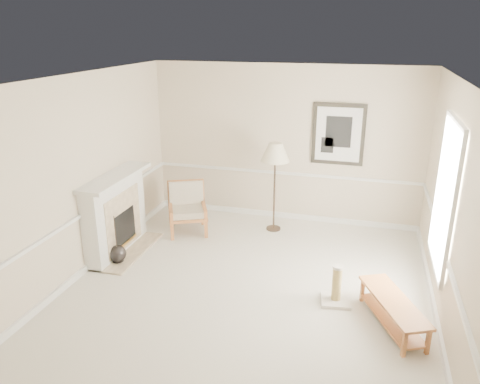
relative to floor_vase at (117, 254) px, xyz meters
name	(u,v)px	position (x,y,z in m)	size (l,w,h in m)	color
ground	(247,289)	(2.15, -0.22, -0.15)	(5.50, 5.50, 0.00)	silver
room	(260,161)	(2.29, -0.14, 1.72)	(5.04, 5.54, 2.92)	beige
fireplace	(116,215)	(-0.19, 0.38, 0.49)	(0.64, 1.64, 1.31)	white
floor_vase	(117,254)	(0.00, 0.00, 0.00)	(0.27, 0.27, 0.80)	black
armchair	(187,205)	(0.59, 1.48, 0.33)	(0.90, 0.93, 0.88)	#AE6B38
floor_lamp	(275,155)	(2.09, 1.92, 1.26)	(0.56, 0.56, 1.61)	black
bench	(393,308)	(4.09, -0.55, 0.09)	(0.87, 1.30, 0.36)	#AE6B38
scratching_post	(336,291)	(3.38, -0.22, 0.02)	(0.43, 0.43, 0.55)	silver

